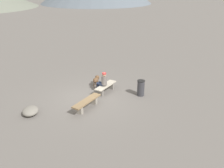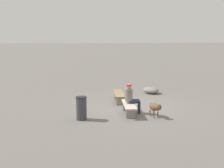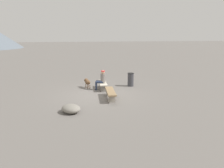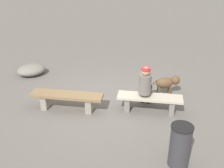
{
  "view_description": "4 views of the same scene",
  "coord_description": "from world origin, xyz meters",
  "views": [
    {
      "loc": [
        -10.56,
        -6.05,
        6.04
      ],
      "look_at": [
        1.43,
        -0.66,
        0.41
      ],
      "focal_mm": 39.48,
      "sensor_mm": 36.0,
      "label": 1
    },
    {
      "loc": [
        11.72,
        -3.08,
        3.2
      ],
      "look_at": [
        -1.17,
        -0.72,
        0.88
      ],
      "focal_mm": 43.96,
      "sensor_mm": 36.0,
      "label": 2
    },
    {
      "loc": [
        -11.81,
        2.15,
        3.35
      ],
      "look_at": [
        -1.25,
        -0.44,
        0.85
      ],
      "focal_mm": 34.09,
      "sensor_mm": 36.0,
      "label": 3
    },
    {
      "loc": [
        0.33,
        -6.56,
        3.77
      ],
      "look_at": [
        0.09,
        0.22,
        0.46
      ],
      "focal_mm": 43.48,
      "sensor_mm": 36.0,
      "label": 4
    }
  ],
  "objects": [
    {
      "name": "ground",
      "position": [
        0.0,
        0.0,
        -0.03
      ],
      "size": [
        210.0,
        210.0,
        0.06
      ],
      "primitive_type": "cube",
      "color": "slate"
    },
    {
      "name": "bench_left",
      "position": [
        -1.07,
        -0.4,
        0.32
      ],
      "size": [
        1.93,
        0.65,
        0.46
      ],
      "rotation": [
        0.0,
        0.0,
        -0.12
      ],
      "color": "gray",
      "rests_on": "ground"
    },
    {
      "name": "boulder",
      "position": [
        -2.7,
        1.79,
        0.18
      ],
      "size": [
        1.2,
        1.14,
        0.36
      ],
      "primitive_type": "ellipsoid",
      "rotation": [
        0.0,
        0.0,
        0.55
      ],
      "color": "gray",
      "rests_on": "ground"
    },
    {
      "name": "seated_person",
      "position": [
        0.96,
        -0.3,
        0.71
      ],
      "size": [
        0.4,
        0.66,
        1.24
      ],
      "rotation": [
        0.0,
        0.0,
        -0.19
      ],
      "color": "slate",
      "rests_on": "ground"
    },
    {
      "name": "trash_bin",
      "position": [
        1.48,
        -2.4,
        0.45
      ],
      "size": [
        0.43,
        0.43,
        0.9
      ],
      "color": "#38383D",
      "rests_on": "ground"
    },
    {
      "name": "bench_right",
      "position": [
        1.08,
        -0.42,
        0.31
      ],
      "size": [
        1.71,
        0.65,
        0.44
      ],
      "rotation": [
        0.0,
        0.0,
        -0.12
      ],
      "color": "gray",
      "rests_on": "ground"
    },
    {
      "name": "dog",
      "position": [
        1.67,
        0.5,
        0.4
      ],
      "size": [
        0.79,
        0.4,
        0.59
      ],
      "rotation": [
        0.0,
        0.0,
        0.19
      ],
      "color": "brown",
      "rests_on": "ground"
    }
  ]
}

